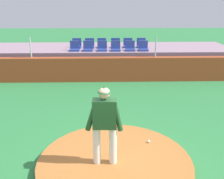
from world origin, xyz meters
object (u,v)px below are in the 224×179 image
object	(u,v)px
stadium_chair_3	(116,48)
stadium_chair_8	(102,45)
stadium_chair_11	(141,45)
pitcher	(105,120)
stadium_chair_6	(77,45)
stadium_chair_9	(116,45)
stadium_chair_1	(88,48)
stadium_chair_4	(130,48)
stadium_chair_2	(102,48)
stadium_chair_0	(75,48)
baseball	(149,141)
stadium_chair_5	(143,48)
stadium_chair_7	(90,45)
stadium_chair_10	(128,45)

from	to	relation	value
stadium_chair_3	stadium_chair_8	bearing A→B (deg)	-52.08
stadium_chair_3	stadium_chair_11	distance (m)	1.70
pitcher	stadium_chair_6	bearing A→B (deg)	101.70
stadium_chair_9	stadium_chair_8	bearing A→B (deg)	-0.67
stadium_chair_9	stadium_chair_1	bearing A→B (deg)	31.21
stadium_chair_4	stadium_chair_6	xyz separation A→B (m)	(-2.80, 0.90, 0.00)
stadium_chair_2	stadium_chair_11	xyz separation A→B (m)	(2.11, 0.89, 0.00)
pitcher	stadium_chair_6	size ratio (longest dim) A/B	3.68
stadium_chair_0	stadium_chair_1	xyz separation A→B (m)	(0.68, -0.01, 0.00)
pitcher	baseball	world-z (taller)	pitcher
stadium_chair_4	stadium_chair_3	bearing A→B (deg)	1.13
pitcher	stadium_chair_3	size ratio (longest dim) A/B	3.68
stadium_chair_5	stadium_chair_7	distance (m)	2.92
stadium_chair_9	stadium_chair_11	bearing A→B (deg)	-179.21
stadium_chair_4	stadium_chair_6	world-z (taller)	same
stadium_chair_5	stadium_chair_9	bearing A→B (deg)	-32.88
stadium_chair_4	stadium_chair_9	distance (m)	1.14
baseball	stadium_chair_4	size ratio (longest dim) A/B	0.15
stadium_chair_2	stadium_chair_4	distance (m)	1.42
stadium_chair_5	stadium_chair_10	distance (m)	1.17
baseball	stadium_chair_5	xyz separation A→B (m)	(0.83, 7.30, 1.13)
stadium_chair_6	stadium_chair_1	bearing A→B (deg)	126.65
stadium_chair_1	stadium_chair_11	xyz separation A→B (m)	(2.84, 0.89, 0.00)
stadium_chair_7	stadium_chair_3	bearing A→B (deg)	146.43
stadium_chair_4	stadium_chair_5	size ratio (longest dim) A/B	1.00
stadium_chair_0	stadium_chair_10	xyz separation A→B (m)	(2.79, 0.90, 0.00)
baseball	stadium_chair_7	world-z (taller)	stadium_chair_7
stadium_chair_10	stadium_chair_11	world-z (taller)	same
baseball	stadium_chair_0	bearing A→B (deg)	109.94
stadium_chair_1	stadium_chair_10	xyz separation A→B (m)	(2.12, 0.91, 0.00)
stadium_chair_4	stadium_chair_6	size ratio (longest dim) A/B	1.00
pitcher	stadium_chair_11	distance (m)	9.26
stadium_chair_7	stadium_chair_8	size ratio (longest dim) A/B	1.00
stadium_chair_6	stadium_chair_5	bearing A→B (deg)	165.44
stadium_chair_4	stadium_chair_7	xyz separation A→B (m)	(-2.11, 0.89, 0.00)
baseball	stadium_chair_3	world-z (taller)	stadium_chair_3
stadium_chair_5	stadium_chair_9	xyz separation A→B (m)	(-1.38, 0.89, 0.00)
pitcher	stadium_chair_11	xyz separation A→B (m)	(1.99, 9.04, 0.10)
stadium_chair_1	stadium_chair_6	world-z (taller)	same
stadium_chair_7	stadium_chair_9	distance (m)	1.40
stadium_chair_3	stadium_chair_4	world-z (taller)	same
stadium_chair_1	stadium_chair_10	distance (m)	2.30
stadium_chair_0	stadium_chair_4	size ratio (longest dim) A/B	1.00
stadium_chair_1	stadium_chair_7	distance (m)	0.87
pitcher	stadium_chair_4	distance (m)	8.23
pitcher	stadium_chair_5	size ratio (longest dim) A/B	3.68
stadium_chair_5	stadium_chair_11	size ratio (longest dim) A/B	1.00
stadium_chair_3	stadium_chair_8	distance (m)	1.16
pitcher	stadium_chair_10	world-z (taller)	pitcher
stadium_chair_11	stadium_chair_10	bearing A→B (deg)	-1.59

